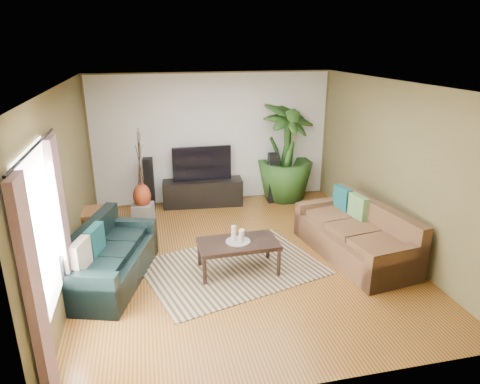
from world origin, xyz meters
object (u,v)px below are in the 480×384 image
object	(u,v)px
television	(202,163)
speaker_left	(149,184)
coffee_table	(238,256)
vase	(142,196)
sofa_left	(112,254)
tv_stand	(203,192)
side_table	(100,225)
pedestal	(143,213)
sofa_right	(354,231)
speaker_right	(273,178)
potted_plant	(285,152)

from	to	relation	value
television	speaker_left	size ratio (longest dim) A/B	1.12
coffee_table	speaker_left	bearing A→B (deg)	111.60
vase	sofa_left	bearing A→B (deg)	-101.90
sofa_left	tv_stand	world-z (taller)	sofa_left
vase	side_table	bearing A→B (deg)	-136.88
pedestal	vase	size ratio (longest dim) A/B	0.78
sofa_right	speaker_left	world-z (taller)	speaker_left
sofa_left	speaker_right	bearing A→B (deg)	-32.80
coffee_table	speaker_right	world-z (taller)	speaker_right
speaker_left	vase	distance (m)	0.68
vase	side_table	distance (m)	1.03
potted_plant	side_table	world-z (taller)	potted_plant
sofa_left	speaker_left	distance (m)	2.82
coffee_table	television	xyz separation A→B (m)	(-0.13, 2.87, 0.66)
television	speaker_left	world-z (taller)	television
vase	pedestal	bearing A→B (deg)	0.00
sofa_left	speaker_right	world-z (taller)	speaker_right
sofa_right	potted_plant	bearing A→B (deg)	176.25
speaker_left	side_table	distance (m)	1.63
side_table	speaker_left	bearing A→B (deg)	57.00
speaker_left	speaker_right	xyz separation A→B (m)	(2.56, -0.15, -0.00)
sofa_left	side_table	world-z (taller)	sofa_left
tv_stand	potted_plant	distance (m)	1.95
tv_stand	pedestal	xyz separation A→B (m)	(-1.23, -0.66, -0.09)
television	speaker_right	size ratio (longest dim) A/B	1.13
speaker_right	vase	xyz separation A→B (m)	(-2.71, -0.51, -0.01)
tv_stand	speaker_right	xyz separation A→B (m)	(1.48, -0.15, 0.26)
coffee_table	side_table	size ratio (longest dim) A/B	2.04
sofa_left	coffee_table	distance (m)	1.82
sofa_right	coffee_table	size ratio (longest dim) A/B	1.84
tv_stand	coffee_table	bearing A→B (deg)	-82.79
tv_stand	side_table	world-z (taller)	side_table
sofa_right	side_table	size ratio (longest dim) A/B	3.74
coffee_table	pedestal	xyz separation A→B (m)	(-1.37, 2.20, -0.06)
sofa_right	vase	size ratio (longest dim) A/B	4.64
coffee_table	pedestal	bearing A→B (deg)	120.35
speaker_right	side_table	xyz separation A→B (m)	(-3.44, -1.20, -0.25)
sofa_right	side_table	bearing A→B (deg)	-118.57
coffee_table	sofa_left	bearing A→B (deg)	175.10
speaker_right	sofa_left	bearing A→B (deg)	-138.06
tv_stand	sofa_left	bearing A→B (deg)	-116.67
speaker_right	vase	world-z (taller)	speaker_right
sofa_right	tv_stand	world-z (taller)	sofa_right
sofa_left	sofa_right	size ratio (longest dim) A/B	0.86
tv_stand	speaker_left	world-z (taller)	speaker_left
sofa_left	speaker_left	world-z (taller)	speaker_left
sofa_right	speaker_right	size ratio (longest dim) A/B	2.01
sofa_right	speaker_right	world-z (taller)	speaker_right
tv_stand	television	world-z (taller)	television
speaker_right	sofa_right	bearing A→B (deg)	-75.82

